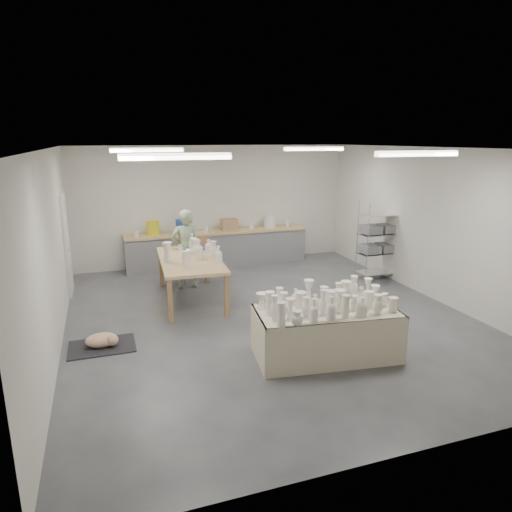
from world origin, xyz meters
name	(u,v)px	position (x,y,z in m)	size (l,w,h in m)	color
room	(261,204)	(-0.11, 0.08, 2.06)	(8.00, 8.02, 3.00)	#424449
back_counter	(218,247)	(-0.01, 3.68, 0.49)	(4.60, 0.60, 1.24)	tan
wire_shelf	(378,240)	(3.20, 1.40, 0.92)	(0.88, 0.48, 1.80)	silver
drying_table	(326,330)	(0.26, -1.75, 0.42)	(2.19, 1.24, 1.11)	olive
work_table	(192,257)	(-1.10, 1.42, 0.87)	(1.29, 2.37, 1.24)	tan
rug	(102,346)	(-2.90, -0.36, 0.01)	(1.00, 0.70, 0.02)	black
cat	(103,340)	(-2.88, -0.37, 0.13)	(0.58, 0.50, 0.21)	white
potter	(186,249)	(-1.09, 2.14, 0.86)	(0.63, 0.41, 1.72)	gray
red_stool	(185,272)	(-1.09, 2.41, 0.26)	(0.40, 0.40, 0.30)	#B71A2F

